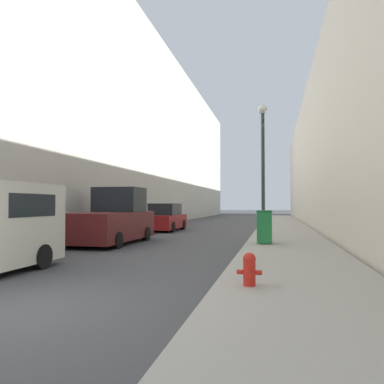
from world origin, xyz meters
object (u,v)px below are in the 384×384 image
(trash_bin, at_px, (264,227))
(lamppost, at_px, (263,159))
(fire_hydrant, at_px, (249,268))
(pickup_truck, at_px, (113,220))
(parked_sedan_near, at_px, (165,218))

(trash_bin, distance_m, lamppost, 4.23)
(fire_hydrant, distance_m, trash_bin, 7.81)
(fire_hydrant, bearing_deg, lamppost, 90.34)
(pickup_truck, relative_size, parked_sedan_near, 1.17)
(parked_sedan_near, bearing_deg, lamppost, -37.46)
(pickup_truck, xyz_separation_m, parked_sedan_near, (0.03, 7.79, -0.20))
(trash_bin, xyz_separation_m, parked_sedan_near, (-6.40, 7.78, -0.02))
(fire_hydrant, distance_m, lamppost, 11.28)
(pickup_truck, bearing_deg, fire_hydrant, -50.75)
(fire_hydrant, xyz_separation_m, pickup_truck, (-6.36, 7.79, 0.53))
(trash_bin, xyz_separation_m, lamppost, (-0.13, 2.98, 3.01))
(fire_hydrant, bearing_deg, trash_bin, 89.47)
(trash_bin, distance_m, pickup_truck, 6.44)
(lamppost, bearing_deg, parked_sedan_near, 142.54)
(trash_bin, relative_size, pickup_truck, 0.25)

